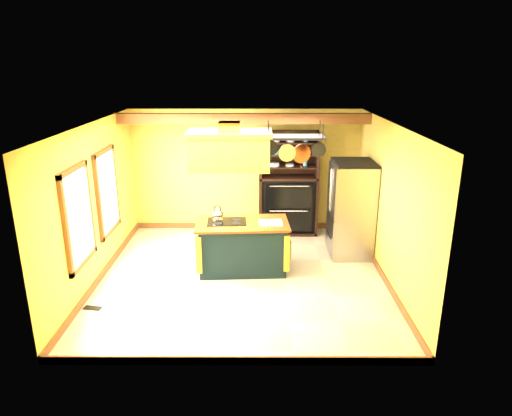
{
  "coord_description": "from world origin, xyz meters",
  "views": [
    {
      "loc": [
        0.27,
        -7.37,
        3.66
      ],
      "look_at": [
        0.24,
        0.3,
        1.19
      ],
      "focal_mm": 32.0,
      "sensor_mm": 36.0,
      "label": 1
    }
  ],
  "objects_px": {
    "kitchen_island": "(242,246)",
    "hutch": "(288,194)",
    "range_hood": "(230,149)",
    "refrigerator": "(351,211)",
    "pot_rack": "(295,142)"
  },
  "relations": [
    {
      "from": "range_hood",
      "to": "pot_rack",
      "type": "distance_m",
      "value": 1.11
    },
    {
      "from": "refrigerator",
      "to": "hutch",
      "type": "xyz_separation_m",
      "value": [
        -1.15,
        1.19,
        -0.01
      ]
    },
    {
      "from": "refrigerator",
      "to": "hutch",
      "type": "bearing_deg",
      "value": 133.99
    },
    {
      "from": "range_hood",
      "to": "hutch",
      "type": "xyz_separation_m",
      "value": [
        1.14,
        1.96,
        -1.37
      ]
    },
    {
      "from": "kitchen_island",
      "to": "hutch",
      "type": "xyz_separation_m",
      "value": [
        0.94,
        1.96,
        0.41
      ]
    },
    {
      "from": "range_hood",
      "to": "refrigerator",
      "type": "bearing_deg",
      "value": 18.56
    },
    {
      "from": "kitchen_island",
      "to": "refrigerator",
      "type": "height_order",
      "value": "refrigerator"
    },
    {
      "from": "range_hood",
      "to": "refrigerator",
      "type": "height_order",
      "value": "range_hood"
    },
    {
      "from": "range_hood",
      "to": "pot_rack",
      "type": "relative_size",
      "value": 1.37
    },
    {
      "from": "kitchen_island",
      "to": "pot_rack",
      "type": "height_order",
      "value": "pot_rack"
    },
    {
      "from": "pot_rack",
      "to": "refrigerator",
      "type": "bearing_deg",
      "value": 32.85
    },
    {
      "from": "pot_rack",
      "to": "hutch",
      "type": "relative_size",
      "value": 0.46
    },
    {
      "from": "hutch",
      "to": "pot_rack",
      "type": "bearing_deg",
      "value": -91.14
    },
    {
      "from": "pot_rack",
      "to": "hutch",
      "type": "height_order",
      "value": "pot_rack"
    },
    {
      "from": "hutch",
      "to": "range_hood",
      "type": "bearing_deg",
      "value": -120.26
    }
  ]
}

